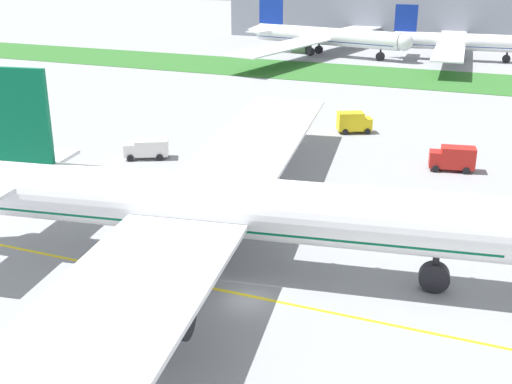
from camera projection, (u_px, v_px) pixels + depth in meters
name	position (u px, v px, depth m)	size (l,w,h in m)	color
ground_plane	(247.00, 301.00, 51.12)	(600.00, 600.00, 0.00)	gray
apron_taxi_line	(251.00, 296.00, 51.77)	(280.00, 0.36, 0.01)	yellow
grass_median_strip	(430.00, 79.00, 139.08)	(320.00, 24.00, 0.10)	#2D6628
airliner_foreground	(213.00, 207.00, 54.59)	(55.42, 89.62, 16.79)	white
ground_crew_marshaller_front	(310.00, 227.00, 62.24)	(0.52, 0.44, 1.68)	black
service_truck_baggage_loader	(147.00, 148.00, 85.72)	(6.20, 4.70, 2.56)	white
service_truck_fuel_bowser	(354.00, 122.00, 97.79)	(5.58, 4.40, 3.18)	yellow
service_truck_catering_van	(453.00, 158.00, 80.80)	(5.84, 3.35, 3.11)	#B21E19
parked_airliner_far_left	(323.00, 37.00, 169.45)	(47.90, 77.69, 14.42)	white
parked_airliner_far_centre	(455.00, 42.00, 161.72)	(38.63, 60.91, 13.40)	white
terminal_building	(422.00, 10.00, 197.16)	(119.06, 20.00, 18.00)	gray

